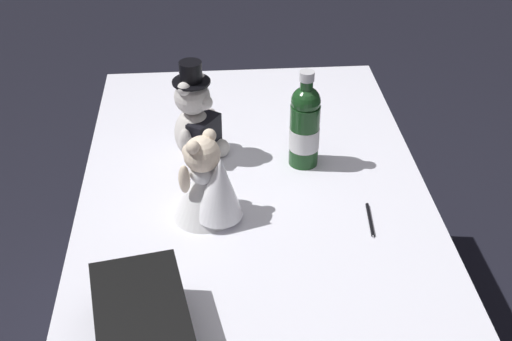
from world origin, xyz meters
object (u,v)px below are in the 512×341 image
object	(u,v)px
teddy_bear_groom	(197,122)
teddy_bear_bride	(208,184)
champagne_bottle	(305,125)
signing_pen	(370,221)
gift_case_black	(143,328)

from	to	relation	value
teddy_bear_groom	teddy_bear_bride	distance (m)	0.28
champagne_bottle	signing_pen	bearing A→B (deg)	-154.66
teddy_bear_groom	gift_case_black	bearing A→B (deg)	171.05
teddy_bear_bride	champagne_bottle	bearing A→B (deg)	-50.15
teddy_bear_groom	teddy_bear_bride	size ratio (longest dim) A/B	1.25
signing_pen	teddy_bear_bride	bearing A→B (deg)	81.96
teddy_bear_groom	signing_pen	distance (m)	0.56
teddy_bear_bride	gift_case_black	distance (m)	0.45
teddy_bear_bride	champagne_bottle	size ratio (longest dim) A/B	0.82
gift_case_black	champagne_bottle	bearing A→B (deg)	-32.14
teddy_bear_groom	teddy_bear_bride	world-z (taller)	teddy_bear_groom
teddy_bear_bride	champagne_bottle	distance (m)	0.35
teddy_bear_groom	signing_pen	size ratio (longest dim) A/B	2.20
champagne_bottle	signing_pen	size ratio (longest dim) A/B	2.14
champagne_bottle	signing_pen	distance (m)	0.33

